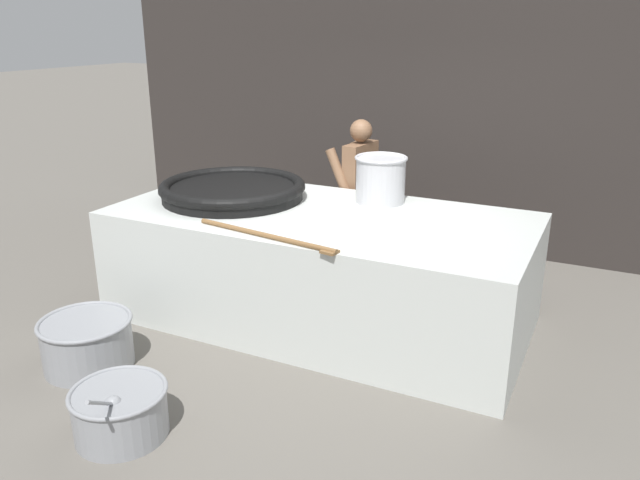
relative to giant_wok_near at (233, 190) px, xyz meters
name	(u,v)px	position (x,y,z in m)	size (l,w,h in m)	color
ground_plane	(320,317)	(0.96, -0.07, -1.11)	(60.00, 60.00, 0.00)	#666059
back_wall	(415,79)	(0.96, 2.53, 0.87)	(7.97, 0.24, 3.97)	#2D2826
hearth_platform	(320,266)	(0.96, -0.07, -0.60)	(3.72, 1.79, 1.02)	silver
giant_wok_near	(233,190)	(0.00, 0.00, 0.00)	(1.40, 1.40, 0.17)	black
stock_pot	(381,178)	(1.31, 0.51, 0.14)	(0.49, 0.49, 0.44)	#B7B7BC
stirring_paddle	(271,237)	(0.93, -0.87, -0.07)	(1.34, 0.27, 0.04)	brown
cook	(359,192)	(0.83, 1.15, -0.20)	(0.42, 0.64, 1.68)	brown
prep_bowl_vegetables	(120,410)	(0.55, -2.25, -0.92)	(0.65, 0.79, 0.60)	gray
prep_bowl_meat	(87,341)	(-0.32, -1.68, -0.89)	(0.73, 0.73, 0.41)	gray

